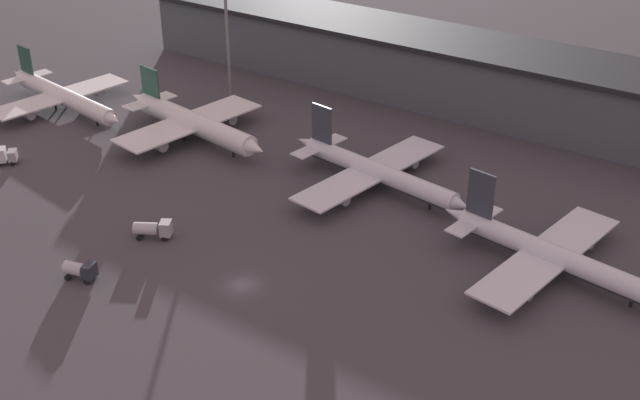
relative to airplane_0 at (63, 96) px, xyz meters
The scene contains 10 objects.
ground 82.53m from the airplane_0, 21.55° to the right, with size 600.00×600.00×0.00m, color #423F44.
terminal_building 93.58m from the airplane_0, 34.86° to the left, with size 177.05×21.70×15.02m.
airplane_0 is the anchor object (origin of this frame).
airplane_1 35.25m from the airplane_0, ahead, with size 42.13×33.71×12.30m.
airplane_2 77.25m from the airplane_0, ahead, with size 40.43×36.39×12.34m.
airplane_3 113.91m from the airplane_0, ahead, with size 41.04×34.70×12.65m.
service_vehicle_0 70.28m from the airplane_0, 37.81° to the right, with size 5.39×3.44×3.02m.
service_vehicle_1 27.97m from the airplane_0, 64.39° to the right, with size 5.52×5.58×3.39m.
service_vehicle_4 62.75m from the airplane_0, 26.66° to the right, with size 6.46×5.10×3.14m.
lamp_post_0 39.59m from the airplane_0, 46.60° to the left, with size 1.80×1.80×24.80m.
Camera 1 is at (66.06, -75.12, 69.67)m, focal length 45.00 mm.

